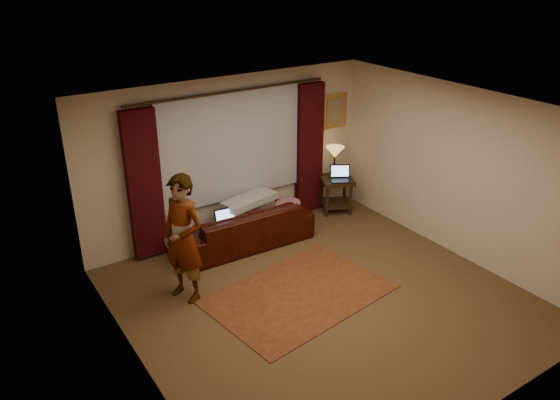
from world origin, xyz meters
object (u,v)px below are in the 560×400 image
object	(u,v)px
sofa	(244,219)
laptop_sofa	(228,219)
end_table	(336,194)
tiffany_lamp	(335,161)
person	(183,239)
laptop_table	(341,174)

from	to	relation	value
sofa	laptop_sofa	size ratio (longest dim) A/B	5.80
laptop_sofa	end_table	bearing A→B (deg)	12.36
end_table	tiffany_lamp	world-z (taller)	tiffany_lamp
tiffany_lamp	person	xyz separation A→B (m)	(-3.47, -1.18, -0.02)
end_table	laptop_table	xyz separation A→B (m)	(-0.03, -0.14, 0.45)
tiffany_lamp	sofa	bearing A→B (deg)	-171.03
person	sofa	bearing A→B (deg)	99.05
person	laptop_table	bearing A→B (deg)	82.09
laptop_sofa	tiffany_lamp	world-z (taller)	tiffany_lamp
laptop_sofa	end_table	xyz separation A→B (m)	(2.34, 0.26, -0.24)
laptop_sofa	tiffany_lamp	bearing A→B (deg)	15.92
tiffany_lamp	person	distance (m)	3.66
laptop_sofa	end_table	distance (m)	2.36
laptop_table	person	size ratio (longest dim) A/B	0.22
end_table	tiffany_lamp	distance (m)	0.61
sofa	end_table	distance (m)	2.03
sofa	laptop_table	size ratio (longest dim) A/B	5.67
sofa	laptop_table	xyz separation A→B (m)	(1.99, 0.03, 0.33)
sofa	laptop_table	distance (m)	2.01
tiffany_lamp	laptop_table	distance (m)	0.34
end_table	sofa	bearing A→B (deg)	-175.21
laptop_sofa	person	distance (m)	1.35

